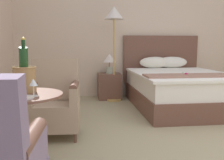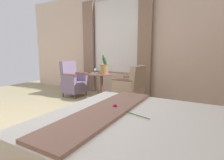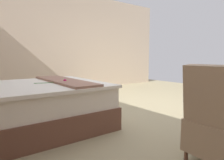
# 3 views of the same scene
# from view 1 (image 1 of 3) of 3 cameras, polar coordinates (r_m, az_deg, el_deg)

# --- Properties ---
(wall_headboard_side) EXTENTS (6.03, 0.12, 2.92)m
(wall_headboard_side) POSITION_cam_1_polar(r_m,az_deg,el_deg) (5.66, 9.36, 11.49)
(wall_headboard_side) COLOR beige
(wall_headboard_side) RESTS_ON ground
(bed) EXTENTS (1.64, 2.22, 1.30)m
(bed) POSITION_cam_1_polar(r_m,az_deg,el_deg) (4.67, 14.77, -1.48)
(bed) COLOR brown
(bed) RESTS_ON ground
(nightstand) EXTENTS (0.49, 0.44, 0.52)m
(nightstand) POSITION_cam_1_polar(r_m,az_deg,el_deg) (5.15, -0.59, -1.40)
(nightstand) COLOR brown
(nightstand) RESTS_ON ground
(bedside_lamp) EXTENTS (0.27, 0.27, 0.40)m
(bedside_lamp) POSITION_cam_1_polar(r_m,az_deg,el_deg) (5.09, -0.60, 4.56)
(bedside_lamp) COLOR #AEBCA4
(bedside_lamp) RESTS_ON nightstand
(floor_lamp_brass) EXTENTS (0.37, 0.37, 1.84)m
(floor_lamp_brass) POSITION_cam_1_polar(r_m,az_deg,el_deg) (4.92, 0.47, 13.55)
(floor_lamp_brass) COLOR tan
(floor_lamp_brass) RESTS_ON ground
(side_table_round) EXTENTS (0.67, 0.67, 0.68)m
(side_table_round) POSITION_cam_1_polar(r_m,az_deg,el_deg) (2.31, -19.43, -9.80)
(side_table_round) COLOR brown
(side_table_round) RESTS_ON ground
(champagne_bucket) EXTENTS (0.21, 0.21, 0.48)m
(champagne_bucket) POSITION_cam_1_polar(r_m,az_deg,el_deg) (2.30, -19.36, 0.96)
(champagne_bucket) COLOR #9B7647
(champagne_bucket) RESTS_ON side_table_round
(wine_glass_near_edge) EXTENTS (0.07, 0.07, 0.14)m
(wine_glass_near_edge) POSITION_cam_1_polar(r_m,az_deg,el_deg) (2.10, -17.54, -0.79)
(wine_glass_near_edge) COLOR white
(wine_glass_near_edge) RESTS_ON side_table_round
(snack_plate) EXTENTS (0.18, 0.18, 0.04)m
(snack_plate) POSITION_cam_1_polar(r_m,az_deg,el_deg) (2.06, -19.91, -3.78)
(snack_plate) COLOR white
(snack_plate) RESTS_ON side_table_round
(armchair_by_window) EXTENTS (0.62, 0.56, 0.93)m
(armchair_by_window) POSITION_cam_1_polar(r_m,az_deg,el_deg) (3.09, -13.04, -5.17)
(armchair_by_window) COLOR brown
(armchair_by_window) RESTS_ON ground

